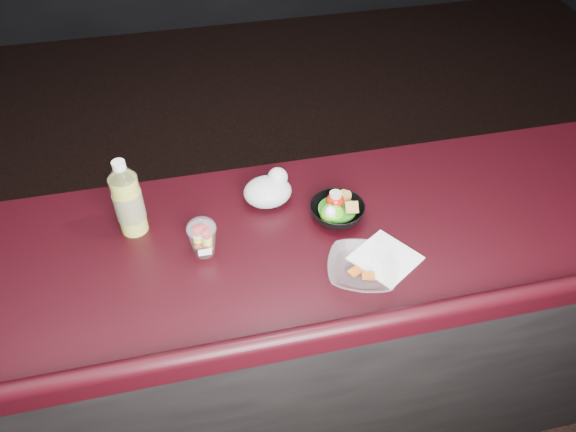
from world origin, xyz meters
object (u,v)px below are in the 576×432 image
(snack_bowl, at_px, (337,211))
(takeout_bowl, at_px, (362,270))
(fruit_cup, at_px, (203,237))
(lemonade_bottle, at_px, (128,202))
(green_apple, at_px, (332,214))

(snack_bowl, height_order, takeout_bowl, snack_bowl)
(fruit_cup, height_order, takeout_bowl, fruit_cup)
(lemonade_bottle, xyz_separation_m, green_apple, (0.58, -0.10, -0.07))
(lemonade_bottle, xyz_separation_m, takeout_bowl, (0.60, -0.32, -0.08))
(takeout_bowl, bearing_deg, snack_bowl, 91.14)
(lemonade_bottle, height_order, takeout_bowl, lemonade_bottle)
(green_apple, relative_size, takeout_bowl, 0.31)
(fruit_cup, relative_size, takeout_bowl, 0.48)
(lemonade_bottle, bearing_deg, fruit_cup, -36.01)
(green_apple, xyz_separation_m, snack_bowl, (0.02, 0.01, -0.00))
(green_apple, bearing_deg, takeout_bowl, -84.03)
(lemonade_bottle, bearing_deg, green_apple, -9.82)
(fruit_cup, relative_size, snack_bowl, 0.62)
(fruit_cup, distance_m, snack_bowl, 0.41)
(fruit_cup, xyz_separation_m, takeout_bowl, (0.41, -0.18, -0.04))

